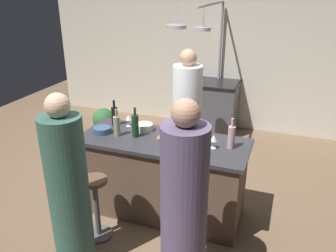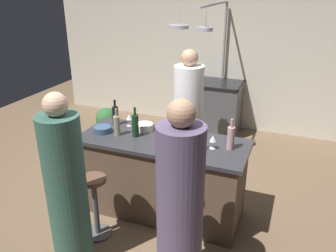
% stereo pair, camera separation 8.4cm
% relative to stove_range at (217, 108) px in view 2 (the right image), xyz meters
% --- Properties ---
extents(ground_plane, '(9.00, 9.00, 0.00)m').
position_rel_stove_range_xyz_m(ground_plane, '(0.00, -2.45, -0.45)').
color(ground_plane, brown).
extents(back_wall, '(6.40, 0.16, 2.60)m').
position_rel_stove_range_xyz_m(back_wall, '(0.00, 0.40, 0.85)').
color(back_wall, beige).
rests_on(back_wall, ground_plane).
extents(kitchen_island, '(1.80, 0.72, 0.90)m').
position_rel_stove_range_xyz_m(kitchen_island, '(0.00, -2.45, 0.01)').
color(kitchen_island, brown).
rests_on(kitchen_island, ground_plane).
extents(stove_range, '(0.80, 0.64, 0.89)m').
position_rel_stove_range_xyz_m(stove_range, '(0.00, 0.00, 0.00)').
color(stove_range, '#47474C').
rests_on(stove_range, ground_plane).
extents(chef, '(0.36, 0.36, 1.72)m').
position_rel_stove_range_xyz_m(chef, '(0.01, -1.63, 0.35)').
color(chef, white).
rests_on(chef, ground_plane).
extents(bar_stool_left, '(0.28, 0.28, 0.68)m').
position_rel_stove_range_xyz_m(bar_stool_left, '(-0.48, -3.07, -0.07)').
color(bar_stool_left, '#4C4C51').
rests_on(bar_stool_left, ground_plane).
extents(guest_left, '(0.35, 0.35, 1.66)m').
position_rel_stove_range_xyz_m(guest_left, '(-0.48, -3.47, 0.32)').
color(guest_left, '#33594C').
rests_on(guest_left, ground_plane).
extents(bar_stool_right, '(0.28, 0.28, 0.68)m').
position_rel_stove_range_xyz_m(bar_stool_right, '(0.51, -3.07, -0.07)').
color(bar_stool_right, '#4C4C51').
rests_on(bar_stool_right, ground_plane).
extents(guest_right, '(0.36, 0.36, 1.71)m').
position_rel_stove_range_xyz_m(guest_right, '(0.54, -3.42, 0.35)').
color(guest_right, '#594C6B').
rests_on(guest_right, ground_plane).
extents(overhead_pot_rack, '(0.59, 1.56, 2.17)m').
position_rel_stove_range_xyz_m(overhead_pot_rack, '(-0.07, -0.53, 1.19)').
color(overhead_pot_rack, gray).
rests_on(overhead_pot_rack, ground_plane).
extents(potted_plant, '(0.36, 0.36, 0.52)m').
position_rel_stove_range_xyz_m(potted_plant, '(-1.65, -0.90, -0.15)').
color(potted_plant, brown).
rests_on(potted_plant, ground_plane).
extents(cutting_board, '(0.32, 0.22, 0.02)m').
position_rel_stove_range_xyz_m(cutting_board, '(0.09, -2.36, 0.46)').
color(cutting_board, '#997047').
rests_on(cutting_board, kitchen_island).
extents(pepper_mill, '(0.05, 0.05, 0.21)m').
position_rel_stove_range_xyz_m(pepper_mill, '(0.41, -2.72, 0.56)').
color(pepper_mill, '#382319').
rests_on(pepper_mill, kitchen_island).
extents(wine_bottle_dark, '(0.07, 0.07, 0.30)m').
position_rel_stove_range_xyz_m(wine_bottle_dark, '(-0.67, -2.26, 0.57)').
color(wine_bottle_dark, black).
rests_on(wine_bottle_dark, kitchen_island).
extents(wine_bottle_white, '(0.07, 0.07, 0.30)m').
position_rel_stove_range_xyz_m(wine_bottle_white, '(-0.51, -2.51, 0.57)').
color(wine_bottle_white, gray).
rests_on(wine_bottle_white, kitchen_island).
extents(wine_bottle_red, '(0.07, 0.07, 0.33)m').
position_rel_stove_range_xyz_m(wine_bottle_red, '(-0.31, -2.47, 0.58)').
color(wine_bottle_red, '#143319').
rests_on(wine_bottle_red, kitchen_island).
extents(wine_bottle_amber, '(0.07, 0.07, 0.33)m').
position_rel_stove_range_xyz_m(wine_bottle_amber, '(0.39, -2.59, 0.58)').
color(wine_bottle_amber, brown).
rests_on(wine_bottle_amber, kitchen_island).
extents(wine_bottle_rose, '(0.07, 0.07, 0.32)m').
position_rel_stove_range_xyz_m(wine_bottle_rose, '(0.70, -2.40, 0.58)').
color(wine_bottle_rose, '#B78C8E').
rests_on(wine_bottle_rose, kitchen_island).
extents(wine_glass_by_chef, '(0.07, 0.07, 0.15)m').
position_rel_stove_range_xyz_m(wine_glass_by_chef, '(0.54, -2.46, 0.56)').
color(wine_glass_by_chef, silver).
rests_on(wine_glass_by_chef, kitchen_island).
extents(wine_glass_near_left_guest, '(0.07, 0.07, 0.15)m').
position_rel_stove_range_xyz_m(wine_glass_near_left_guest, '(-0.50, -2.24, 0.56)').
color(wine_glass_near_left_guest, silver).
rests_on(wine_glass_near_left_guest, kitchen_island).
extents(mixing_bowl_ceramic, '(0.19, 0.19, 0.08)m').
position_rel_stove_range_xyz_m(mixing_bowl_ceramic, '(-0.29, -2.29, 0.49)').
color(mixing_bowl_ceramic, silver).
rests_on(mixing_bowl_ceramic, kitchen_island).
extents(mixing_bowl_blue, '(0.19, 0.19, 0.07)m').
position_rel_stove_range_xyz_m(mixing_bowl_blue, '(-0.70, -2.51, 0.49)').
color(mixing_bowl_blue, '#334C6B').
rests_on(mixing_bowl_blue, kitchen_island).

